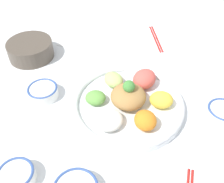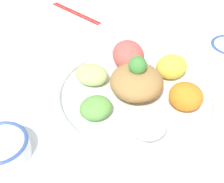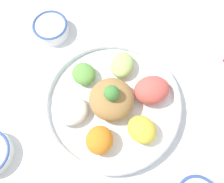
# 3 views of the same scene
# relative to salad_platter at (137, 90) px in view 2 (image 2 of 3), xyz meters

# --- Properties ---
(ground_plane) EXTENTS (2.40, 2.40, 0.00)m
(ground_plane) POSITION_rel_salad_platter_xyz_m (-0.03, -0.02, -0.03)
(ground_plane) COLOR white
(salad_platter) EXTENTS (0.36, 0.36, 0.11)m
(salad_platter) POSITION_rel_salad_platter_xyz_m (0.00, 0.00, 0.00)
(salad_platter) COLOR white
(salad_platter) RESTS_ON ground_plane
(rice_bowl_blue) EXTENTS (0.10, 0.10, 0.04)m
(rice_bowl_blue) POSITION_rel_salad_platter_xyz_m (-0.01, -0.29, -0.01)
(rice_bowl_blue) COLOR white
(rice_bowl_blue) RESTS_ON ground_plane
(chopsticks_pair_far) EXTENTS (0.21, 0.07, 0.01)m
(chopsticks_pair_far) POSITION_rel_salad_platter_xyz_m (-0.43, 0.08, -0.02)
(chopsticks_pair_far) COLOR red
(chopsticks_pair_far) RESTS_ON ground_plane
(serving_spoon_main) EXTENTS (0.13, 0.11, 0.01)m
(serving_spoon_main) POSITION_rel_salad_platter_xyz_m (-0.33, 0.27, -0.02)
(serving_spoon_main) COLOR white
(serving_spoon_main) RESTS_ON ground_plane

